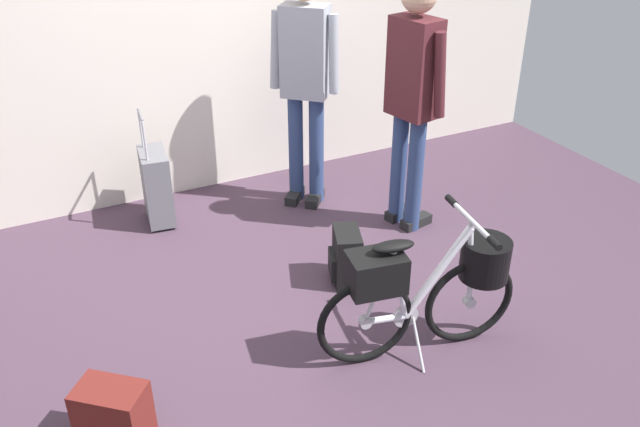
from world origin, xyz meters
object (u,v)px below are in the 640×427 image
visitor_near_wall (305,74)px  backpack_on_floor (346,257)px  folding_bike_foreground (429,285)px  handbag_on_floor (114,414)px  visitor_browsing (413,92)px  rolling_suitcase (157,186)px

visitor_near_wall → backpack_on_floor: bearing=-102.9°
folding_bike_foreground → handbag_on_floor: bearing=176.3°
handbag_on_floor → visitor_browsing: bearing=25.8°
visitor_near_wall → folding_bike_foreground: bearing=-95.6°
folding_bike_foreground → visitor_near_wall: 1.95m
backpack_on_floor → visitor_near_wall: bearing=77.1°
visitor_near_wall → rolling_suitcase: (-1.10, 0.17, -0.71)m
backpack_on_floor → rolling_suitcase: bearing=123.7°
rolling_suitcase → handbag_on_floor: size_ratio=2.29×
visitor_near_wall → rolling_suitcase: size_ratio=2.06×
visitor_browsing → rolling_suitcase: bearing=152.0°
backpack_on_floor → handbag_on_floor: backpack_on_floor is taller
visitor_near_wall → backpack_on_floor: (-0.25, -1.10, -0.82)m
visitor_browsing → handbag_on_floor: size_ratio=4.73×
handbag_on_floor → visitor_near_wall: bearing=44.2°
folding_bike_foreground → visitor_browsing: (0.64, 1.20, 0.57)m
folding_bike_foreground → visitor_near_wall: visitor_near_wall is taller
folding_bike_foreground → backpack_on_floor: 0.80m
visitor_near_wall → handbag_on_floor: 2.65m
visitor_near_wall → handbag_on_floor: bearing=-135.8°
backpack_on_floor → handbag_on_floor: bearing=-157.1°
visitor_near_wall → handbag_on_floor: size_ratio=4.72×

